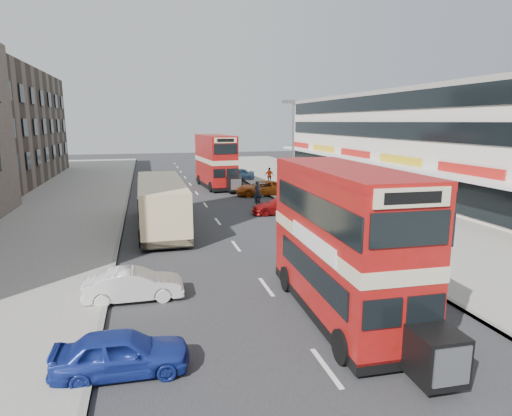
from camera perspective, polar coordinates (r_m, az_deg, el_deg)
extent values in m
plane|color=#28282B|center=(15.89, 3.35, -12.94)|extent=(160.00, 160.00, 0.00)
cube|color=#28282B|center=(34.70, -6.68, 0.41)|extent=(12.00, 90.00, 0.01)
cube|color=gray|center=(38.13, 11.49, 1.35)|extent=(12.00, 90.00, 0.15)
cube|color=gray|center=(35.22, -26.41, -0.43)|extent=(12.00, 90.00, 0.15)
cube|color=gray|center=(34.44, -16.79, 0.03)|extent=(0.20, 90.00, 0.16)
cube|color=gray|center=(35.98, 2.99, 0.97)|extent=(0.20, 90.00, 0.16)
cube|color=silver|center=(43.39, 20.21, 7.95)|extent=(8.00, 46.00, 9.00)
cube|color=black|center=(41.49, 15.31, 4.10)|extent=(0.10, 44.00, 2.40)
cube|color=gray|center=(43.42, 20.64, 14.01)|extent=(8.20, 46.20, 0.40)
cube|color=white|center=(40.93, 14.37, 6.02)|extent=(1.80, 44.00, 0.20)
cylinder|color=slate|center=(33.75, 4.89, 6.98)|extent=(0.16, 0.16, 8.00)
cube|color=slate|center=(33.56, 4.34, 13.80)|extent=(1.00, 0.20, 0.25)
cube|color=black|center=(15.52, 10.93, -12.39)|extent=(2.67, 7.82, 0.34)
cube|color=maroon|center=(15.09, 11.10, -8.34)|extent=(2.65, 7.82, 2.13)
cube|color=beige|center=(14.73, 11.28, -3.90)|extent=(2.69, 7.86, 0.44)
cube|color=maroon|center=(14.47, 11.45, 0.55)|extent=(2.65, 7.82, 2.04)
cube|color=maroon|center=(14.31, 11.63, 4.86)|extent=(2.67, 7.84, 0.24)
cube|color=black|center=(12.09, 22.64, -17.50)|extent=(1.20, 1.20, 1.26)
cube|color=black|center=(44.03, -5.31, 3.20)|extent=(3.15, 8.12, 0.35)
cube|color=maroon|center=(43.88, -5.34, 4.74)|extent=(3.13, 8.11, 2.18)
cube|color=beige|center=(43.76, -5.37, 6.35)|extent=(3.17, 8.16, 0.45)
cube|color=maroon|center=(43.67, -5.40, 7.91)|extent=(3.13, 8.11, 2.08)
cube|color=maroon|center=(43.62, -5.43, 9.38)|extent=(3.15, 8.14, 0.25)
cube|color=black|center=(39.75, -2.88, 3.15)|extent=(1.28, 1.28, 1.29)
cube|color=black|center=(27.42, -12.25, -1.81)|extent=(2.75, 10.53, 0.42)
cube|color=beige|center=(27.18, -12.35, 0.67)|extent=(2.73, 10.53, 2.73)
imported|color=navy|center=(12.42, -17.30, -17.73)|extent=(3.56, 1.54, 1.20)
imported|color=white|center=(16.88, -15.78, -9.70)|extent=(3.61, 1.29, 1.19)
imported|color=maroon|center=(31.07, 3.33, 0.33)|extent=(4.34, 1.97, 1.23)
imported|color=#B44D12|center=(38.80, 0.75, 2.62)|extent=(4.86, 2.47, 1.32)
imported|color=#5A8CB5|center=(48.58, -2.74, 4.44)|extent=(4.22, 1.70, 1.44)
imported|color=gray|center=(31.29, 7.95, 1.05)|extent=(0.67, 0.49, 1.71)
imported|color=gray|center=(44.91, 1.75, 4.26)|extent=(1.04, 0.48, 1.73)
imported|color=gray|center=(33.39, 0.24, 0.91)|extent=(0.75, 1.91, 0.99)
imported|color=black|center=(33.27, 0.24, 2.12)|extent=(0.64, 0.44, 1.71)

